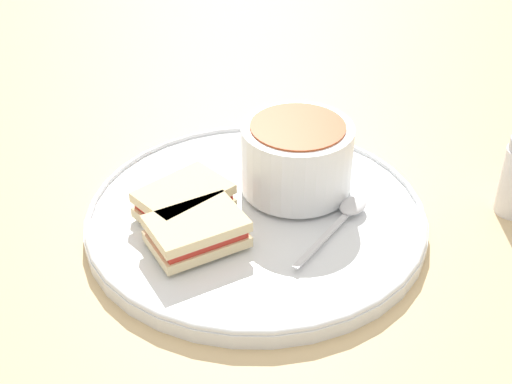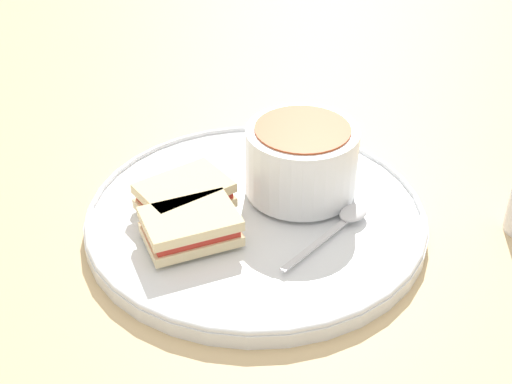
% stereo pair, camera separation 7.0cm
% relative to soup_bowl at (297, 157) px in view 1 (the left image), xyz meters
% --- Properties ---
extents(ground_plane, '(2.40, 2.40, 0.00)m').
position_rel_soup_bowl_xyz_m(ground_plane, '(0.05, 0.02, -0.06)').
color(ground_plane, '#D1B27F').
extents(plate, '(0.34, 0.34, 0.02)m').
position_rel_soup_bowl_xyz_m(plate, '(0.05, 0.02, -0.05)').
color(plate, white).
rests_on(plate, ground_plane).
extents(soup_bowl, '(0.11, 0.11, 0.07)m').
position_rel_soup_bowl_xyz_m(soup_bowl, '(0.00, 0.00, 0.00)').
color(soup_bowl, white).
rests_on(soup_bowl, plate).
extents(spoon, '(0.12, 0.07, 0.01)m').
position_rel_soup_bowl_xyz_m(spoon, '(-0.02, 0.07, -0.03)').
color(spoon, silver).
rests_on(spoon, plate).
extents(sandwich_half_near, '(0.10, 0.08, 0.03)m').
position_rel_soup_bowl_xyz_m(sandwich_half_near, '(0.12, -0.01, -0.02)').
color(sandwich_half_near, beige).
rests_on(sandwich_half_near, plate).
extents(sandwich_half_far, '(0.09, 0.06, 0.03)m').
position_rel_soup_bowl_xyz_m(sandwich_half_far, '(0.13, 0.04, -0.02)').
color(sandwich_half_far, beige).
rests_on(sandwich_half_far, plate).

